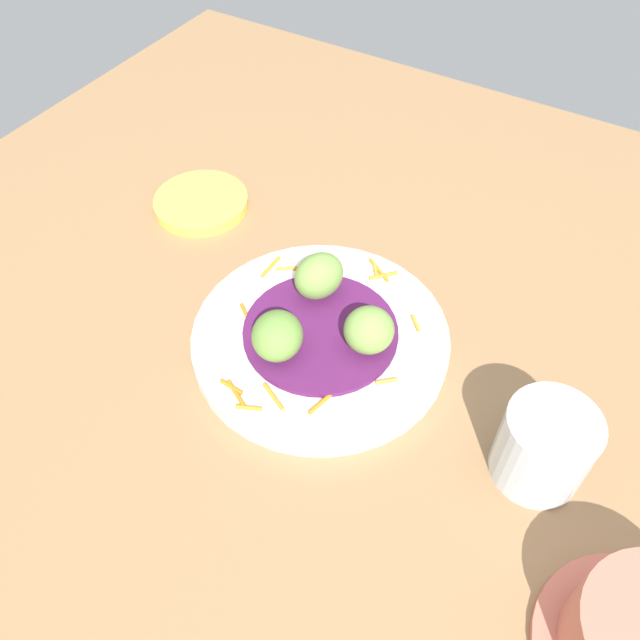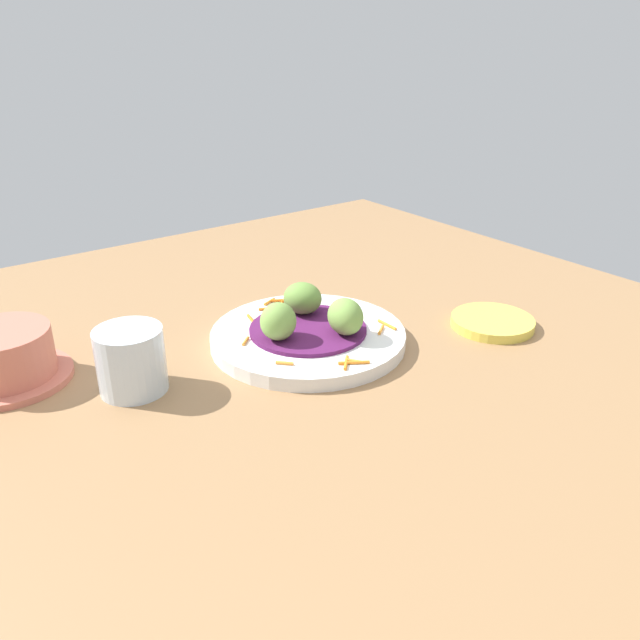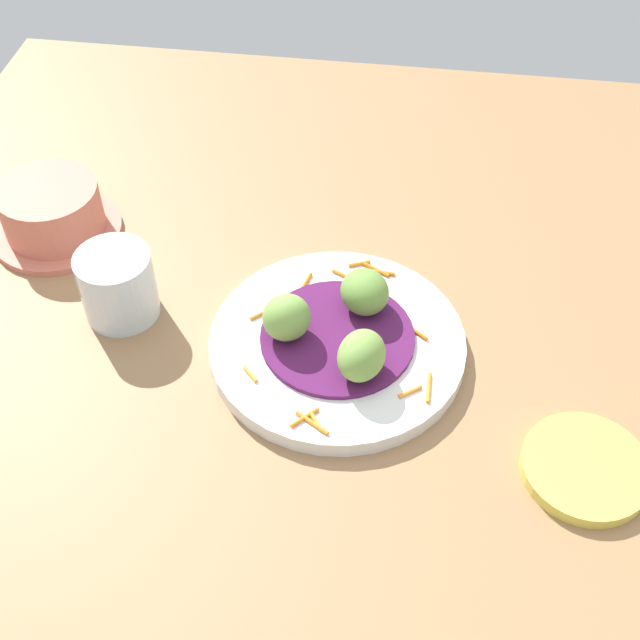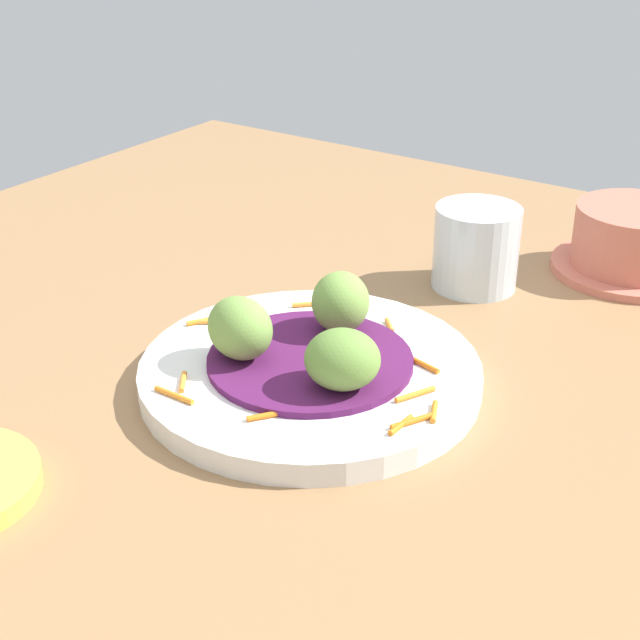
# 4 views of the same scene
# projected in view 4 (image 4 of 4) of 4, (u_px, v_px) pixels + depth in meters

# --- Properties ---
(table_surface) EXTENTS (1.10, 1.10, 0.02)m
(table_surface) POSITION_uv_depth(u_px,v_px,m) (303.00, 401.00, 0.69)
(table_surface) COLOR #936D47
(table_surface) RESTS_ON ground
(main_plate) EXTENTS (0.25, 0.25, 0.02)m
(main_plate) POSITION_uv_depth(u_px,v_px,m) (308.00, 373.00, 0.69)
(main_plate) COLOR white
(main_plate) RESTS_ON table_surface
(cabbage_bed) EXTENTS (0.15, 0.15, 0.01)m
(cabbage_bed) POSITION_uv_depth(u_px,v_px,m) (308.00, 359.00, 0.68)
(cabbage_bed) COLOR #51194C
(cabbage_bed) RESTS_ON main_plate
(carrot_garnish) EXTENTS (0.23, 0.19, 0.00)m
(carrot_garnish) POSITION_uv_depth(u_px,v_px,m) (306.00, 366.00, 0.68)
(carrot_garnish) COLOR orange
(carrot_garnish) RESTS_ON main_plate
(guac_scoop_left) EXTENTS (0.06, 0.06, 0.05)m
(guac_scoop_left) POSITION_uv_depth(u_px,v_px,m) (240.00, 328.00, 0.67)
(guac_scoop_left) COLOR #759E47
(guac_scoop_left) RESTS_ON cabbage_bed
(guac_scoop_center) EXTENTS (0.07, 0.07, 0.04)m
(guac_scoop_center) POSITION_uv_depth(u_px,v_px,m) (342.00, 359.00, 0.63)
(guac_scoop_center) COLOR olive
(guac_scoop_center) RESTS_ON cabbage_bed
(guac_scoop_right) EXTENTS (0.06, 0.06, 0.05)m
(guac_scoop_right) POSITION_uv_depth(u_px,v_px,m) (340.00, 302.00, 0.71)
(guac_scoop_right) COLOR #759E47
(guac_scoop_right) RESTS_ON cabbage_bed
(terracotta_bowl) EXTENTS (0.15, 0.15, 0.06)m
(terracotta_bowl) POSITION_uv_depth(u_px,v_px,m) (633.00, 243.00, 0.86)
(terracotta_bowl) COLOR #C66B56
(terracotta_bowl) RESTS_ON table_surface
(water_glass) EXTENTS (0.08, 0.08, 0.08)m
(water_glass) POSITION_uv_depth(u_px,v_px,m) (476.00, 247.00, 0.83)
(water_glass) COLOR silver
(water_glass) RESTS_ON table_surface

